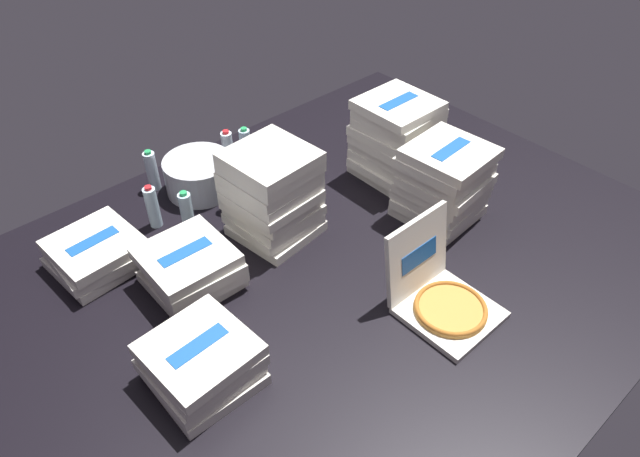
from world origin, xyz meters
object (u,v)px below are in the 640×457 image
(water_bottle_2, at_px, (152,171))
(water_bottle_6, at_px, (228,150))
(pizza_stack_right_near, at_px, (272,194))
(water_bottle_4, at_px, (187,213))
(water_bottle_3, at_px, (153,207))
(ice_bucket, at_px, (199,175))
(open_pizza_box, at_px, (441,294))
(water_bottle_0, at_px, (245,147))
(pizza_stack_left_mid, at_px, (395,139))
(pizza_stack_center_near, at_px, (191,268))
(water_bottle_1, at_px, (231,189))
(pizza_stack_right_far, at_px, (443,183))
(pizza_stack_left_far, at_px, (96,254))
(water_bottle_5, at_px, (248,160))
(pizza_stack_right_mid, at_px, (201,362))

(water_bottle_2, bearing_deg, water_bottle_6, -14.36)
(pizza_stack_right_near, distance_m, water_bottle_2, 0.73)
(water_bottle_4, bearing_deg, water_bottle_3, 123.86)
(ice_bucket, bearing_deg, open_pizza_box, -78.42)
(water_bottle_3, bearing_deg, water_bottle_0, 11.01)
(pizza_stack_left_mid, xyz_separation_m, water_bottle_3, (-1.16, 0.47, -0.11))
(water_bottle_6, bearing_deg, ice_bucket, -163.63)
(pizza_stack_center_near, xyz_separation_m, ice_bucket, (0.40, 0.55, -0.01))
(water_bottle_1, bearing_deg, ice_bucket, 99.14)
(water_bottle_3, relative_size, water_bottle_6, 1.00)
(water_bottle_4, xyz_separation_m, water_bottle_6, (0.45, 0.31, 0.00))
(pizza_stack_center_near, bearing_deg, pizza_stack_right_far, -19.24)
(water_bottle_1, xyz_separation_m, water_bottle_2, (-0.21, 0.40, 0.00))
(pizza_stack_right_far, xyz_separation_m, water_bottle_0, (-0.43, 0.98, -0.09))
(pizza_stack_right_near, distance_m, pizza_stack_right_far, 0.81)
(pizza_stack_left_far, bearing_deg, open_pizza_box, -51.54)
(water_bottle_3, height_order, water_bottle_6, same)
(water_bottle_3, bearing_deg, ice_bucket, 16.93)
(water_bottle_6, bearing_deg, water_bottle_0, -25.23)
(pizza_stack_center_near, bearing_deg, water_bottle_5, 35.70)
(pizza_stack_center_near, bearing_deg, pizza_stack_left_mid, -0.67)
(water_bottle_4, relative_size, water_bottle_6, 1.00)
(pizza_stack_left_mid, height_order, water_bottle_0, pizza_stack_left_mid)
(ice_bucket, distance_m, water_bottle_4, 0.33)
(water_bottle_1, xyz_separation_m, water_bottle_3, (-0.36, 0.14, 0.00))
(pizza_stack_right_near, bearing_deg, water_bottle_4, 137.94)
(pizza_stack_left_mid, distance_m, water_bottle_0, 0.80)
(pizza_stack_right_near, height_order, water_bottle_2, pizza_stack_right_near)
(pizza_stack_right_near, distance_m, water_bottle_1, 0.30)
(ice_bucket, xyz_separation_m, water_bottle_2, (-0.17, 0.17, 0.02))
(water_bottle_0, xyz_separation_m, water_bottle_4, (-0.54, -0.27, 0.00))
(ice_bucket, bearing_deg, pizza_stack_right_mid, -122.69)
(pizza_stack_right_mid, distance_m, water_bottle_4, 0.86)
(water_bottle_2, bearing_deg, water_bottle_0, -16.41)
(pizza_stack_left_far, height_order, water_bottle_1, water_bottle_1)
(water_bottle_0, bearing_deg, open_pizza_box, -91.63)
(ice_bucket, height_order, water_bottle_1, water_bottle_1)
(water_bottle_4, bearing_deg, water_bottle_6, 34.48)
(water_bottle_4, bearing_deg, pizza_stack_right_near, -42.06)
(water_bottle_0, height_order, water_bottle_6, same)
(water_bottle_5, xyz_separation_m, water_bottle_6, (-0.02, 0.15, 0.00))
(water_bottle_5, bearing_deg, water_bottle_0, 60.21)
(pizza_stack_left_far, xyz_separation_m, water_bottle_2, (0.48, 0.35, 0.04))
(pizza_stack_center_near, height_order, pizza_stack_right_far, pizza_stack_right_far)
(pizza_stack_right_far, distance_m, water_bottle_0, 1.08)
(ice_bucket, height_order, water_bottle_3, water_bottle_3)
(pizza_stack_left_mid, xyz_separation_m, pizza_stack_right_mid, (-1.48, -0.42, -0.12))
(pizza_stack_right_mid, bearing_deg, pizza_stack_right_near, 33.96)
(ice_bucket, xyz_separation_m, water_bottle_3, (-0.32, -0.10, 0.02))
(pizza_stack_left_mid, height_order, water_bottle_1, pizza_stack_left_mid)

